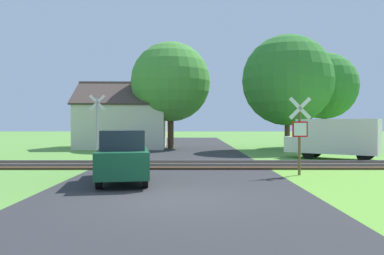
# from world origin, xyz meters

# --- Properties ---
(ground_plane) EXTENTS (160.00, 160.00, 0.00)m
(ground_plane) POSITION_xyz_m (0.00, 0.00, 0.00)
(ground_plane) COLOR #5B933D
(road_asphalt) EXTENTS (7.85, 80.00, 0.01)m
(road_asphalt) POSITION_xyz_m (0.00, 2.00, 0.00)
(road_asphalt) COLOR #2D2D30
(road_asphalt) RESTS_ON ground
(rail_track) EXTENTS (60.00, 2.60, 0.22)m
(rail_track) POSITION_xyz_m (0.00, 7.41, 0.06)
(rail_track) COLOR #422D1E
(rail_track) RESTS_ON ground
(stop_sign_near) EXTENTS (0.88, 0.16, 3.03)m
(stop_sign_near) POSITION_xyz_m (4.67, 4.50, 1.70)
(stop_sign_near) COLOR brown
(stop_sign_near) RESTS_ON ground
(crossing_sign_far) EXTENTS (0.88, 0.14, 3.55)m
(crossing_sign_far) POSITION_xyz_m (-4.59, 10.13, 2.05)
(crossing_sign_far) COLOR #9E9EA5
(crossing_sign_far) RESTS_ON ground
(house) EXTENTS (7.40, 6.62, 5.44)m
(house) POSITION_xyz_m (-5.14, 20.88, 1.92)
(house) COLOR beige
(house) RESTS_ON ground
(tree_far) EXTENTS (5.48, 5.48, 7.84)m
(tree_far) POSITION_xyz_m (11.51, 21.17, 5.09)
(tree_far) COLOR #513823
(tree_far) RESTS_ON ground
(tree_right) EXTENTS (6.64, 6.64, 8.48)m
(tree_right) POSITION_xyz_m (7.52, 17.54, 5.15)
(tree_right) COLOR #513823
(tree_right) RESTS_ON ground
(tree_center) EXTENTS (6.31, 6.31, 8.45)m
(tree_center) POSITION_xyz_m (-1.19, 19.84, 5.29)
(tree_center) COLOR #513823
(tree_center) RESTS_ON ground
(mail_truck) EXTENTS (5.11, 4.24, 2.24)m
(mail_truck) POSITION_xyz_m (8.51, 10.96, 1.24)
(mail_truck) COLOR silver
(mail_truck) RESTS_ON ground
(parked_car) EXTENTS (2.24, 4.21, 1.78)m
(parked_car) POSITION_xyz_m (-1.85, 2.89, 0.89)
(parked_car) COLOR #144C2D
(parked_car) RESTS_ON ground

